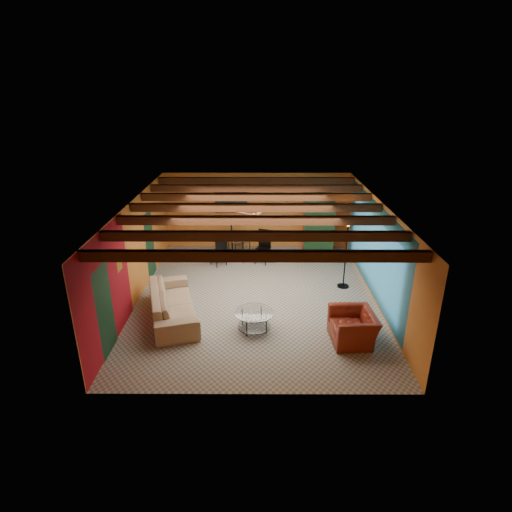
{
  "coord_description": "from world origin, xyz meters",
  "views": [
    {
      "loc": [
        0.04,
        -10.41,
        5.48
      ],
      "look_at": [
        0.0,
        0.2,
        1.15
      ],
      "focal_mm": 29.31,
      "sensor_mm": 36.0,
      "label": 1
    }
  ],
  "objects_px": {
    "floor_lamp": "(346,254)",
    "vase": "(239,225)",
    "coffee_table": "(254,321)",
    "potted_plant": "(320,195)",
    "armoire": "(318,226)",
    "dining_table": "(239,244)",
    "sofa": "(173,303)",
    "armchair": "(353,327)"
  },
  "relations": [
    {
      "from": "sofa",
      "to": "armchair",
      "type": "distance_m",
      "value": 4.46
    },
    {
      "from": "dining_table",
      "to": "coffee_table",
      "type": "bearing_deg",
      "value": -83.12
    },
    {
      "from": "sofa",
      "to": "coffee_table",
      "type": "relative_size",
      "value": 2.79
    },
    {
      "from": "dining_table",
      "to": "potted_plant",
      "type": "distance_m",
      "value": 3.27
    },
    {
      "from": "armchair",
      "to": "vase",
      "type": "relative_size",
      "value": 5.76
    },
    {
      "from": "coffee_table",
      "to": "potted_plant",
      "type": "bearing_deg",
      "value": 67.52
    },
    {
      "from": "sofa",
      "to": "potted_plant",
      "type": "distance_m",
      "value": 6.66
    },
    {
      "from": "floor_lamp",
      "to": "vase",
      "type": "height_order",
      "value": "floor_lamp"
    },
    {
      "from": "armchair",
      "to": "vase",
      "type": "xyz_separation_m",
      "value": [
        -2.81,
        4.9,
        0.86
      ]
    },
    {
      "from": "armoire",
      "to": "armchair",
      "type": "bearing_deg",
      "value": -72.3
    },
    {
      "from": "armchair",
      "to": "vase",
      "type": "bearing_deg",
      "value": -154.28
    },
    {
      "from": "armchair",
      "to": "sofa",
      "type": "bearing_deg",
      "value": -107.6
    },
    {
      "from": "potted_plant",
      "to": "vase",
      "type": "relative_size",
      "value": 2.4
    },
    {
      "from": "armchair",
      "to": "floor_lamp",
      "type": "bearing_deg",
      "value": 169.2
    },
    {
      "from": "armchair",
      "to": "coffee_table",
      "type": "relative_size",
      "value": 1.16
    },
    {
      "from": "dining_table",
      "to": "potted_plant",
      "type": "height_order",
      "value": "potted_plant"
    },
    {
      "from": "sofa",
      "to": "coffee_table",
      "type": "xyz_separation_m",
      "value": [
        2.07,
        -0.59,
        -0.14
      ]
    },
    {
      "from": "sofa",
      "to": "dining_table",
      "type": "distance_m",
      "value": 4.15
    },
    {
      "from": "coffee_table",
      "to": "dining_table",
      "type": "xyz_separation_m",
      "value": [
        -0.54,
        4.45,
        0.32
      ]
    },
    {
      "from": "sofa",
      "to": "vase",
      "type": "distance_m",
      "value": 4.23
    },
    {
      "from": "coffee_table",
      "to": "potted_plant",
      "type": "distance_m",
      "value": 6.11
    },
    {
      "from": "armchair",
      "to": "potted_plant",
      "type": "distance_m",
      "value": 6.09
    },
    {
      "from": "dining_table",
      "to": "vase",
      "type": "xyz_separation_m",
      "value": [
        -0.0,
        0.0,
        0.66
      ]
    },
    {
      "from": "coffee_table",
      "to": "armoire",
      "type": "distance_m",
      "value": 5.89
    },
    {
      "from": "armoire",
      "to": "potted_plant",
      "type": "xyz_separation_m",
      "value": [
        0.0,
        0.0,
        1.12
      ]
    },
    {
      "from": "dining_table",
      "to": "potted_plant",
      "type": "bearing_deg",
      "value": 19.05
    },
    {
      "from": "armoire",
      "to": "floor_lamp",
      "type": "height_order",
      "value": "floor_lamp"
    },
    {
      "from": "sofa",
      "to": "floor_lamp",
      "type": "distance_m",
      "value": 5.03
    },
    {
      "from": "vase",
      "to": "sofa",
      "type": "bearing_deg",
      "value": -111.65
    },
    {
      "from": "potted_plant",
      "to": "floor_lamp",
      "type": "bearing_deg",
      "value": -83.19
    },
    {
      "from": "armchair",
      "to": "dining_table",
      "type": "height_order",
      "value": "dining_table"
    },
    {
      "from": "sofa",
      "to": "armchair",
      "type": "bearing_deg",
      "value": -119.28
    },
    {
      "from": "sofa",
      "to": "armoire",
      "type": "distance_m",
      "value": 6.48
    },
    {
      "from": "floor_lamp",
      "to": "potted_plant",
      "type": "distance_m",
      "value": 3.22
    },
    {
      "from": "sofa",
      "to": "vase",
      "type": "relative_size",
      "value": 13.89
    },
    {
      "from": "floor_lamp",
      "to": "dining_table",
      "type": "bearing_deg",
      "value": 146.32
    },
    {
      "from": "dining_table",
      "to": "floor_lamp",
      "type": "xyz_separation_m",
      "value": [
        3.14,
        -2.09,
        0.47
      ]
    },
    {
      "from": "armchair",
      "to": "coffee_table",
      "type": "height_order",
      "value": "armchair"
    },
    {
      "from": "floor_lamp",
      "to": "vase",
      "type": "xyz_separation_m",
      "value": [
        -3.14,
        2.09,
        0.18
      ]
    },
    {
      "from": "sofa",
      "to": "coffee_table",
      "type": "bearing_deg",
      "value": -121.7
    },
    {
      "from": "coffee_table",
      "to": "armchair",
      "type": "bearing_deg",
      "value": -11.27
    },
    {
      "from": "sofa",
      "to": "vase",
      "type": "height_order",
      "value": "vase"
    }
  ]
}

